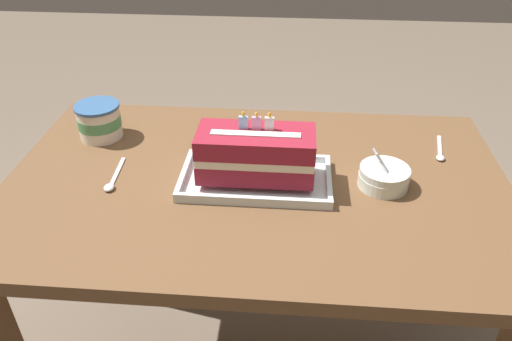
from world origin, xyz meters
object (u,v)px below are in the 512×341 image
object	(u,v)px
birthday_cake	(256,153)
serving_spoon_by_bowls	(440,154)
serving_spoon_near_tray	(112,183)
bowl_stack	(384,176)
foil_tray	(256,179)
ice_cream_tub	(99,121)

from	to	relation	value
birthday_cake	serving_spoon_by_bowls	size ratio (longest dim) A/B	1.95
serving_spoon_near_tray	serving_spoon_by_bowls	world-z (taller)	serving_spoon_near_tray
bowl_stack	serving_spoon_near_tray	bearing A→B (deg)	-175.32
serving_spoon_near_tray	serving_spoon_by_bowls	bearing A→B (deg)	13.82
bowl_stack	serving_spoon_near_tray	distance (m)	0.66
bowl_stack	birthday_cake	bearing A→B (deg)	-177.28
foil_tray	bowl_stack	size ratio (longest dim) A/B	3.01
birthday_cake	bowl_stack	world-z (taller)	birthday_cake
foil_tray	ice_cream_tub	bearing A→B (deg)	157.11
ice_cream_tub	serving_spoon_near_tray	distance (m)	0.25
foil_tray	birthday_cake	size ratio (longest dim) A/B	1.32
birthday_cake	ice_cream_tub	size ratio (longest dim) A/B	2.26
birthday_cake	serving_spoon_near_tray	world-z (taller)	birthday_cake
bowl_stack	foil_tray	bearing A→B (deg)	-177.27
birthday_cake	ice_cream_tub	xyz separation A→B (m)	(-0.45, 0.19, -0.03)
ice_cream_tub	serving_spoon_by_bowls	distance (m)	0.93
foil_tray	bowl_stack	xyz separation A→B (m)	(0.31, 0.01, 0.02)
foil_tray	ice_cream_tub	distance (m)	0.49
ice_cream_tub	serving_spoon_near_tray	bearing A→B (deg)	-65.69
bowl_stack	serving_spoon_near_tray	size ratio (longest dim) A/B	0.78
ice_cream_tub	serving_spoon_by_bowls	world-z (taller)	ice_cream_tub
serving_spoon_near_tray	foil_tray	bearing A→B (deg)	6.40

